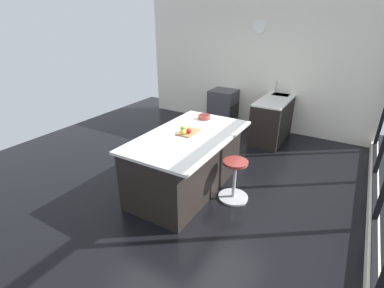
{
  "coord_description": "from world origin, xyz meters",
  "views": [
    {
      "loc": [
        3.59,
        2.21,
        2.47
      ],
      "look_at": [
        0.36,
        0.29,
        0.77
      ],
      "focal_mm": 26.36,
      "sensor_mm": 36.0,
      "label": 1
    }
  ],
  "objects_px": {
    "kitchen_island": "(187,161)",
    "stool_by_window": "(234,181)",
    "cutting_board": "(189,132)",
    "apple_green": "(183,128)",
    "apple_red": "(189,131)",
    "apple_yellow": "(184,132)",
    "oven_range": "(223,108)",
    "fruit_bowl": "(204,117)"
  },
  "relations": [
    {
      "from": "stool_by_window",
      "to": "kitchen_island",
      "type": "bearing_deg",
      "value": -83.09
    },
    {
      "from": "kitchen_island",
      "to": "cutting_board",
      "type": "xyz_separation_m",
      "value": [
        -0.07,
        0.0,
        0.46
      ]
    },
    {
      "from": "apple_yellow",
      "to": "fruit_bowl",
      "type": "height_order",
      "value": "apple_yellow"
    },
    {
      "from": "cutting_board",
      "to": "apple_yellow",
      "type": "bearing_deg",
      "value": -1.75
    },
    {
      "from": "oven_range",
      "to": "stool_by_window",
      "type": "bearing_deg",
      "value": 28.03
    },
    {
      "from": "apple_green",
      "to": "apple_red",
      "type": "bearing_deg",
      "value": 78.7
    },
    {
      "from": "kitchen_island",
      "to": "apple_green",
      "type": "relative_size",
      "value": 22.88
    },
    {
      "from": "apple_green",
      "to": "kitchen_island",
      "type": "bearing_deg",
      "value": 66.32
    },
    {
      "from": "apple_yellow",
      "to": "stool_by_window",
      "type": "bearing_deg",
      "value": 101.7
    },
    {
      "from": "cutting_board",
      "to": "fruit_bowl",
      "type": "distance_m",
      "value": 0.67
    },
    {
      "from": "kitchen_island",
      "to": "stool_by_window",
      "type": "distance_m",
      "value": 0.78
    },
    {
      "from": "apple_green",
      "to": "fruit_bowl",
      "type": "relative_size",
      "value": 0.43
    },
    {
      "from": "oven_range",
      "to": "cutting_board",
      "type": "height_order",
      "value": "cutting_board"
    },
    {
      "from": "oven_range",
      "to": "kitchen_island",
      "type": "bearing_deg",
      "value": 14.22
    },
    {
      "from": "fruit_bowl",
      "to": "apple_green",
      "type": "bearing_deg",
      "value": 1.73
    },
    {
      "from": "cutting_board",
      "to": "apple_red",
      "type": "height_order",
      "value": "apple_red"
    },
    {
      "from": "stool_by_window",
      "to": "fruit_bowl",
      "type": "xyz_separation_m",
      "value": [
        -0.63,
        -0.85,
        0.65
      ]
    },
    {
      "from": "cutting_board",
      "to": "oven_range",
      "type": "bearing_deg",
      "value": -165.46
    },
    {
      "from": "oven_range",
      "to": "apple_red",
      "type": "height_order",
      "value": "apple_red"
    },
    {
      "from": "kitchen_island",
      "to": "apple_red",
      "type": "bearing_deg",
      "value": 104.94
    },
    {
      "from": "stool_by_window",
      "to": "cutting_board",
      "type": "bearing_deg",
      "value": -87.99
    },
    {
      "from": "kitchen_island",
      "to": "apple_red",
      "type": "height_order",
      "value": "apple_red"
    },
    {
      "from": "kitchen_island",
      "to": "apple_green",
      "type": "xyz_separation_m",
      "value": [
        -0.03,
        -0.07,
        0.51
      ]
    },
    {
      "from": "stool_by_window",
      "to": "apple_yellow",
      "type": "height_order",
      "value": "apple_yellow"
    },
    {
      "from": "apple_red",
      "to": "fruit_bowl",
      "type": "height_order",
      "value": "apple_red"
    },
    {
      "from": "fruit_bowl",
      "to": "oven_range",
      "type": "bearing_deg",
      "value": -163.59
    },
    {
      "from": "oven_range",
      "to": "apple_green",
      "type": "distance_m",
      "value": 2.98
    },
    {
      "from": "kitchen_island",
      "to": "fruit_bowl",
      "type": "relative_size",
      "value": 9.85
    },
    {
      "from": "stool_by_window",
      "to": "apple_red",
      "type": "relative_size",
      "value": 8.42
    },
    {
      "from": "oven_range",
      "to": "apple_yellow",
      "type": "distance_m",
      "value": 3.09
    },
    {
      "from": "apple_red",
      "to": "apple_green",
      "type": "relative_size",
      "value": 0.84
    },
    {
      "from": "cutting_board",
      "to": "apple_green",
      "type": "distance_m",
      "value": 0.1
    },
    {
      "from": "kitchen_island",
      "to": "cutting_board",
      "type": "distance_m",
      "value": 0.46
    },
    {
      "from": "oven_range",
      "to": "stool_by_window",
      "type": "xyz_separation_m",
      "value": [
        2.8,
        1.49,
        -0.14
      ]
    },
    {
      "from": "cutting_board",
      "to": "fruit_bowl",
      "type": "xyz_separation_m",
      "value": [
        -0.66,
        -0.1,
        0.03
      ]
    },
    {
      "from": "oven_range",
      "to": "apple_green",
      "type": "xyz_separation_m",
      "value": [
        2.86,
        0.66,
        0.53
      ]
    },
    {
      "from": "apple_yellow",
      "to": "apple_green",
      "type": "distance_m",
      "value": 0.12
    },
    {
      "from": "stool_by_window",
      "to": "apple_green",
      "type": "relative_size",
      "value": 7.06
    },
    {
      "from": "kitchen_island",
      "to": "stool_by_window",
      "type": "height_order",
      "value": "kitchen_island"
    },
    {
      "from": "apple_red",
      "to": "kitchen_island",
      "type": "bearing_deg",
      "value": -75.06
    },
    {
      "from": "kitchen_island",
      "to": "stool_by_window",
      "type": "xyz_separation_m",
      "value": [
        -0.09,
        0.76,
        -0.16
      ]
    },
    {
      "from": "apple_red",
      "to": "apple_green",
      "type": "xyz_separation_m",
      "value": [
        -0.02,
        -0.11,
        0.01
      ]
    }
  ]
}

